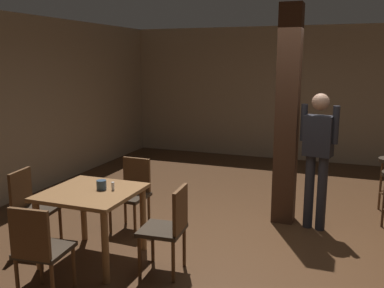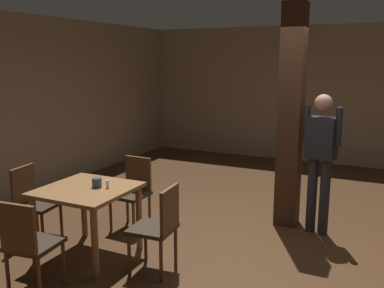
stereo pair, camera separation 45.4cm
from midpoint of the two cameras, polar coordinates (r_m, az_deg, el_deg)
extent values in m
plane|color=#422816|center=(5.18, 8.04, -13.07)|extent=(10.80, 10.80, 0.00)
cube|color=gray|center=(9.20, 14.47, 6.39)|extent=(8.00, 0.10, 2.80)
cube|color=#382114|center=(5.56, 10.32, 3.60)|extent=(0.28, 0.28, 2.80)
cube|color=brown|center=(4.68, -16.00, -6.24)|extent=(0.93, 0.93, 0.04)
cylinder|color=brown|center=(4.91, -9.22, -9.88)|extent=(0.07, 0.07, 0.73)
cylinder|color=brown|center=(5.33, -16.70, -8.51)|extent=(0.07, 0.07, 0.73)
cylinder|color=brown|center=(4.30, -14.56, -13.26)|extent=(0.07, 0.07, 0.73)
cylinder|color=brown|center=(4.77, -22.51, -11.27)|extent=(0.07, 0.07, 0.73)
cube|color=#2D2319|center=(5.42, -10.76, -6.92)|extent=(0.44, 0.44, 0.04)
cube|color=brown|center=(5.51, -9.74, -4.14)|extent=(0.38, 0.05, 0.45)
cylinder|color=brown|center=(5.27, -10.12, -10.04)|extent=(0.04, 0.04, 0.43)
cylinder|color=brown|center=(5.46, -13.25, -9.41)|extent=(0.04, 0.04, 0.43)
cylinder|color=brown|center=(5.55, -8.14, -8.88)|extent=(0.04, 0.04, 0.43)
cylinder|color=brown|center=(5.73, -11.17, -8.33)|extent=(0.04, 0.04, 0.43)
cube|color=#2D2319|center=(4.37, -7.04, -11.35)|extent=(0.45, 0.45, 0.04)
cube|color=brown|center=(4.22, -4.69, -8.86)|extent=(0.06, 0.38, 0.45)
cylinder|color=brown|center=(4.39, -10.07, -14.57)|extent=(0.04, 0.04, 0.43)
cylinder|color=brown|center=(4.67, -8.12, -12.84)|extent=(0.04, 0.04, 0.43)
cylinder|color=brown|center=(4.25, -5.69, -15.31)|extent=(0.04, 0.04, 0.43)
cylinder|color=brown|center=(4.55, -3.99, -13.45)|extent=(0.04, 0.04, 0.43)
cube|color=#2D2319|center=(5.26, -22.33, -8.18)|extent=(0.47, 0.47, 0.04)
cube|color=brown|center=(5.30, -24.21, -5.62)|extent=(0.08, 0.38, 0.45)
cylinder|color=brown|center=(5.37, -19.51, -10.11)|extent=(0.04, 0.04, 0.43)
cylinder|color=brown|center=(5.11, -21.65, -11.40)|extent=(0.04, 0.04, 0.43)
cylinder|color=brown|center=(5.56, -22.60, -9.60)|extent=(0.04, 0.04, 0.43)
cylinder|color=brown|center=(5.31, -24.82, -10.80)|extent=(0.04, 0.04, 0.43)
cube|color=#2D2319|center=(4.21, -22.07, -13.01)|extent=(0.46, 0.46, 0.04)
cube|color=brown|center=(3.99, -23.99, -11.04)|extent=(0.38, 0.07, 0.45)
cylinder|color=brown|center=(4.53, -22.32, -14.41)|extent=(0.04, 0.04, 0.43)
cylinder|color=brown|center=(4.34, -18.50, -15.30)|extent=(0.04, 0.04, 0.43)
cylinder|color=brown|center=(4.29, -25.24, -16.15)|extent=(0.04, 0.04, 0.43)
cylinder|color=brown|center=(4.09, -21.31, -17.23)|extent=(0.04, 0.04, 0.43)
cylinder|color=#33475B|center=(4.67, -14.74, -5.33)|extent=(0.10, 0.10, 0.10)
cylinder|color=silver|center=(4.62, -13.30, -5.52)|extent=(0.03, 0.03, 0.09)
cube|color=black|center=(5.39, 14.26, 1.04)|extent=(0.38, 0.27, 0.50)
sphere|color=#997056|center=(5.34, 14.48, 5.43)|extent=(0.25, 0.25, 0.21)
cylinder|color=#232328|center=(5.54, 14.68, -6.44)|extent=(0.14, 0.14, 0.95)
cylinder|color=#232328|center=(5.59, 13.12, -6.21)|extent=(0.14, 0.14, 0.95)
cylinder|color=black|center=(5.31, 16.31, 2.42)|extent=(0.10, 0.10, 0.46)
cylinder|color=black|center=(5.43, 12.40, 2.81)|extent=(0.10, 0.10, 0.46)
cylinder|color=#422816|center=(5.92, 22.23, -7.13)|extent=(0.03, 0.03, 0.68)
cylinder|color=brown|center=(6.58, 22.06, -5.19)|extent=(0.03, 0.03, 0.71)
camera|label=1|loc=(0.23, -92.48, -0.49)|focal=40.00mm
camera|label=2|loc=(0.23, 87.52, 0.49)|focal=40.00mm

